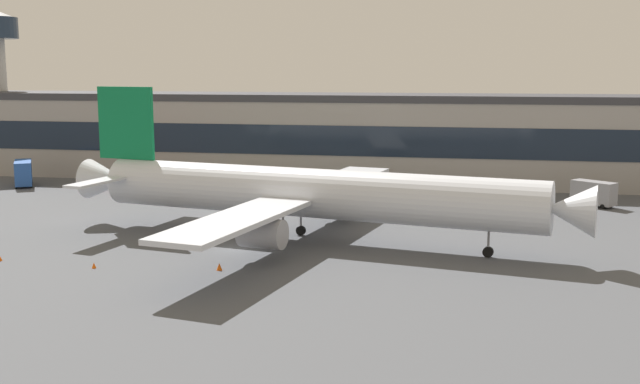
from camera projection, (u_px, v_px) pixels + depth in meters
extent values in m
plane|color=#4C4F54|center=(236.00, 249.00, 82.42)|extent=(600.00, 600.00, 0.00)
cube|color=#9E9993|center=(328.00, 140.00, 133.30)|extent=(195.36, 15.13, 13.70)
cube|color=#38383D|center=(328.00, 97.00, 132.11)|extent=(199.26, 15.43, 1.20)
cube|color=#192333|center=(319.00, 140.00, 125.82)|extent=(191.45, 0.16, 4.93)
cylinder|color=silver|center=(313.00, 193.00, 85.25)|extent=(51.45, 14.96, 5.50)
cone|color=silver|center=(570.00, 210.00, 75.18)|extent=(5.83, 6.05, 5.22)
cone|color=silver|center=(109.00, 180.00, 95.43)|extent=(6.86, 5.99, 4.95)
cube|color=#0C723F|center=(126.00, 123.00, 93.21)|extent=(7.65, 1.93, 8.79)
cube|color=silver|center=(159.00, 169.00, 99.57)|extent=(4.20, 10.17, 0.30)
cube|color=silver|center=(100.00, 181.00, 88.50)|extent=(4.20, 10.17, 0.30)
cube|color=silver|center=(341.00, 180.00, 99.17)|extent=(10.20, 23.81, 0.50)
cube|color=silver|center=(236.00, 220.00, 72.99)|extent=(10.20, 23.81, 0.50)
cylinder|color=#99999E|center=(339.00, 199.00, 95.93)|extent=(5.02, 3.81, 3.02)
cylinder|color=#99999E|center=(262.00, 233.00, 76.10)|extent=(5.02, 3.81, 3.02)
cylinder|color=black|center=(488.00, 252.00, 78.85)|extent=(1.17, 0.70, 1.10)
cylinder|color=slate|center=(489.00, 236.00, 78.59)|extent=(0.24, 0.24, 2.76)
cylinder|color=black|center=(301.00, 231.00, 89.26)|extent=(1.17, 0.70, 1.10)
cylinder|color=slate|center=(301.00, 217.00, 88.99)|extent=(0.24, 0.24, 2.76)
cylinder|color=black|center=(283.00, 239.00, 84.73)|extent=(1.17, 0.70, 1.10)
cylinder|color=slate|center=(283.00, 225.00, 84.46)|extent=(0.24, 0.24, 2.76)
cube|color=red|center=(142.00, 178.00, 122.72)|extent=(5.19, 8.85, 3.00)
cube|color=black|center=(152.00, 173.00, 124.63)|extent=(3.34, 3.58, 0.75)
cylinder|color=black|center=(149.00, 184.00, 126.10)|extent=(0.50, 0.76, 0.70)
cylinder|color=black|center=(161.00, 186.00, 124.91)|extent=(0.50, 0.76, 0.70)
cylinder|color=black|center=(124.00, 189.00, 121.01)|extent=(0.50, 0.76, 0.70)
cylinder|color=black|center=(136.00, 190.00, 119.82)|extent=(0.50, 0.76, 0.70)
cube|color=gray|center=(594.00, 193.00, 107.80)|extent=(6.21, 5.57, 3.20)
cube|color=black|center=(605.00, 189.00, 106.47)|extent=(3.01, 3.03, 0.80)
cylinder|color=black|center=(611.00, 205.00, 107.19)|extent=(0.74, 0.67, 0.70)
cylinder|color=black|center=(603.00, 207.00, 105.79)|extent=(0.74, 0.67, 0.70)
cylinder|color=black|center=(583.00, 201.00, 110.32)|extent=(0.74, 0.67, 0.70)
cylinder|color=black|center=(575.00, 203.00, 108.92)|extent=(0.74, 0.67, 0.70)
cube|color=yellow|center=(242.00, 184.00, 121.87)|extent=(3.97, 3.95, 1.50)
cube|color=black|center=(239.00, 181.00, 122.63)|extent=(2.19, 2.20, 0.38)
cylinder|color=black|center=(233.00, 188.00, 122.52)|extent=(0.71, 0.70, 0.70)
cylinder|color=black|center=(243.00, 187.00, 123.52)|extent=(0.71, 0.70, 0.70)
cylinder|color=black|center=(241.00, 190.00, 120.47)|extent=(0.71, 0.70, 0.70)
cylinder|color=black|center=(251.00, 189.00, 121.47)|extent=(0.71, 0.70, 0.70)
cube|color=#2651A5|center=(23.00, 172.00, 126.40)|extent=(5.95, 7.51, 3.80)
cube|color=black|center=(23.00, 169.00, 124.44)|extent=(3.35, 3.39, 0.95)
cylinder|color=black|center=(31.00, 186.00, 124.76)|extent=(0.62, 0.75, 0.70)
cylinder|color=black|center=(16.00, 186.00, 123.97)|extent=(0.62, 0.75, 0.70)
cylinder|color=black|center=(32.00, 181.00, 129.44)|extent=(0.62, 0.75, 0.70)
cylinder|color=black|center=(17.00, 182.00, 128.65)|extent=(0.62, 0.75, 0.70)
cone|color=#F2590C|center=(219.00, 267.00, 73.80)|extent=(0.57, 0.57, 0.71)
cone|color=#F2590C|center=(0.00, 258.00, 77.42)|extent=(0.44, 0.44, 0.55)
cone|color=#F2590C|center=(94.00, 265.00, 74.57)|extent=(0.44, 0.44, 0.55)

